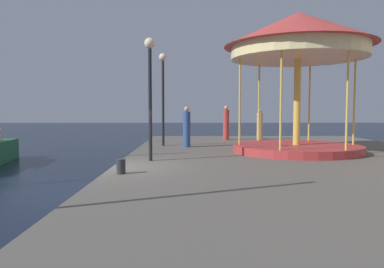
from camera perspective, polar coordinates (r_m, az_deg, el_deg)
name	(u,v)px	position (r m, az deg, el deg)	size (l,w,h in m)	color
ground_plane	(113,193)	(11.44, -12.33, -8.98)	(120.00, 120.00, 0.00)	black
quay_dock	(322,180)	(11.83, 19.64, -6.72)	(12.72, 25.83, 0.80)	#5B564F
carousel	(298,48)	(15.52, 16.27, 12.76)	(5.93, 5.93, 5.59)	#B23333
lamp_post_mid_promenade	(150,77)	(12.33, -6.59, 8.91)	(0.36, 0.36, 4.09)	black
lamp_post_far_end	(163,83)	(17.46, -4.56, 7.97)	(0.36, 0.36, 4.38)	black
bollard_center	(121,166)	(10.00, -11.05, -4.99)	(0.24, 0.24, 0.40)	#2D2D33
person_far_corner	(226,124)	(20.80, 5.35, 1.60)	(0.34, 0.34, 1.96)	#B23833
person_near_carousel	(187,128)	(16.77, -0.84, 0.94)	(0.34, 0.34, 1.87)	#2D4C8C
person_mid_promenade	(260,125)	(21.36, 10.55, 1.38)	(0.34, 0.34, 1.79)	tan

